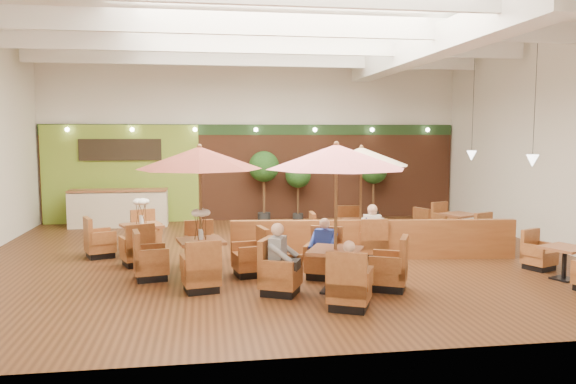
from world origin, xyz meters
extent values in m
plane|color=#381E0F|center=(0.00, 0.00, 0.00)|extent=(14.00, 14.00, 0.00)
cube|color=silver|center=(0.00, 6.00, 2.75)|extent=(14.00, 0.04, 5.50)
cube|color=silver|center=(0.00, -6.00, 2.75)|extent=(14.00, 0.04, 5.50)
cube|color=silver|center=(7.00, 0.00, 2.75)|extent=(0.04, 12.00, 5.50)
cube|color=white|center=(0.00, 0.00, 5.50)|extent=(14.00, 12.00, 0.04)
cube|color=brown|center=(0.00, 5.94, 1.60)|extent=(13.90, 0.10, 3.20)
cube|color=#1E3819|center=(0.00, 5.93, 3.05)|extent=(13.90, 0.12, 0.35)
cube|color=olive|center=(-4.40, 5.88, 1.60)|extent=(5.00, 0.08, 3.20)
cube|color=black|center=(-4.40, 5.80, 2.40)|extent=(2.60, 0.08, 0.70)
cube|color=white|center=(3.50, 0.00, 4.95)|extent=(0.60, 11.00, 0.60)
cube|color=white|center=(0.00, -1.30, 5.15)|extent=(13.60, 0.12, 0.45)
cube|color=white|center=(0.00, 1.30, 5.15)|extent=(13.60, 0.12, 0.45)
cube|color=white|center=(0.00, 4.00, 5.15)|extent=(13.60, 0.12, 0.45)
cylinder|color=black|center=(5.80, -1.00, 3.90)|extent=(0.01, 0.01, 3.20)
cone|color=white|center=(5.80, -1.00, 2.30)|extent=(0.28, 0.28, 0.28)
cylinder|color=black|center=(5.80, 2.00, 3.90)|extent=(0.01, 0.01, 3.20)
cone|color=white|center=(5.80, 2.00, 2.30)|extent=(0.28, 0.28, 0.28)
sphere|color=#FFEAC6|center=(-6.00, 5.70, 3.05)|extent=(0.14, 0.14, 0.14)
sphere|color=#FFEAC6|center=(-4.00, 5.70, 3.05)|extent=(0.14, 0.14, 0.14)
sphere|color=#FFEAC6|center=(-2.00, 5.70, 3.05)|extent=(0.14, 0.14, 0.14)
sphere|color=#FFEAC6|center=(0.00, 5.70, 3.05)|extent=(0.14, 0.14, 0.14)
sphere|color=#FFEAC6|center=(2.00, 5.70, 3.05)|extent=(0.14, 0.14, 0.14)
sphere|color=#FFEAC6|center=(4.00, 5.70, 3.05)|extent=(0.14, 0.14, 0.14)
sphere|color=#FFEAC6|center=(6.00, 5.70, 3.05)|extent=(0.14, 0.14, 0.14)
cube|color=beige|center=(-4.40, 5.10, 0.55)|extent=(3.00, 0.70, 1.10)
cube|color=brown|center=(-4.40, 5.10, 1.15)|extent=(3.00, 0.75, 0.06)
cube|color=brown|center=(2.17, -0.53, 0.46)|extent=(6.64, 0.95, 0.92)
cube|color=brown|center=(-1.81, -1.66, 0.76)|extent=(1.04, 1.04, 0.06)
cylinder|color=black|center=(-1.81, -1.66, 0.39)|extent=(0.10, 0.10, 0.69)
cube|color=black|center=(-1.81, -1.66, 0.02)|extent=(0.55, 0.55, 0.04)
cube|color=brown|center=(-1.81, -2.66, 0.31)|extent=(0.76, 0.76, 0.34)
cube|color=brown|center=(-1.86, -2.93, 0.63)|extent=(0.66, 0.23, 0.73)
cube|color=brown|center=(-2.11, -2.72, 0.52)|extent=(0.19, 0.58, 0.29)
cube|color=brown|center=(-1.51, -2.60, 0.52)|extent=(0.19, 0.58, 0.29)
cube|color=black|center=(-1.81, -2.66, 0.07)|extent=(0.68, 0.68, 0.15)
cube|color=brown|center=(-1.81, -0.67, 0.31)|extent=(0.76, 0.76, 0.34)
cube|color=brown|center=(-1.76, -0.40, 0.63)|extent=(0.66, 0.23, 0.73)
cube|color=brown|center=(-1.51, -0.61, 0.52)|extent=(0.19, 0.58, 0.29)
cube|color=brown|center=(-2.11, -0.72, 0.52)|extent=(0.19, 0.58, 0.29)
cube|color=black|center=(-1.81, -0.67, 0.07)|extent=(0.68, 0.68, 0.15)
cube|color=brown|center=(-2.81, -1.66, 0.31)|extent=(0.76, 0.76, 0.34)
cube|color=brown|center=(-2.54, -1.71, 0.63)|extent=(0.23, 0.66, 0.73)
cube|color=brown|center=(-2.86, -1.36, 0.52)|extent=(0.58, 0.19, 0.29)
cube|color=brown|center=(-2.75, -1.96, 0.52)|extent=(0.58, 0.19, 0.29)
cube|color=black|center=(-2.81, -1.66, 0.07)|extent=(0.68, 0.68, 0.15)
cube|color=brown|center=(-0.81, -1.66, 0.31)|extent=(0.76, 0.76, 0.34)
cube|color=brown|center=(-1.08, -1.61, 0.63)|extent=(0.23, 0.66, 0.73)
cube|color=brown|center=(-0.76, -1.96, 0.52)|extent=(0.58, 0.19, 0.29)
cube|color=brown|center=(-0.87, -1.36, 0.52)|extent=(0.58, 0.19, 0.29)
cube|color=black|center=(-0.81, -1.66, 0.07)|extent=(0.68, 0.68, 0.15)
cylinder|color=brown|center=(-1.81, -1.66, 1.31)|extent=(0.06, 0.06, 2.62)
cone|color=maroon|center=(-1.81, -1.66, 2.44)|extent=(2.52, 2.52, 0.45)
sphere|color=brown|center=(-1.81, -1.66, 2.67)|extent=(0.10, 0.10, 0.10)
cylinder|color=silver|center=(-1.81, -1.66, 0.90)|extent=(0.10, 0.10, 0.22)
cube|color=brown|center=(0.65, -3.08, 0.78)|extent=(1.22, 1.22, 0.06)
cylinder|color=black|center=(0.65, -3.08, 0.40)|extent=(0.11, 0.11, 0.71)
cube|color=black|center=(0.65, -3.08, 0.02)|extent=(0.64, 0.64, 0.04)
cube|color=brown|center=(0.65, -4.10, 0.32)|extent=(0.89, 0.89, 0.34)
cube|color=brown|center=(0.77, -4.35, 0.65)|extent=(0.65, 0.38, 0.75)
cube|color=brown|center=(0.37, -3.97, 0.54)|extent=(0.33, 0.57, 0.30)
cube|color=brown|center=(0.93, -4.23, 0.54)|extent=(0.33, 0.57, 0.30)
cube|color=black|center=(0.65, -4.10, 0.08)|extent=(0.79, 0.79, 0.15)
cube|color=brown|center=(0.65, -2.05, 0.32)|extent=(0.89, 0.89, 0.34)
cube|color=brown|center=(0.53, -1.80, 0.65)|extent=(0.65, 0.38, 0.75)
cube|color=brown|center=(0.93, -2.19, 0.54)|extent=(0.33, 0.57, 0.30)
cube|color=brown|center=(0.37, -1.92, 0.54)|extent=(0.33, 0.57, 0.30)
cube|color=black|center=(0.65, -2.05, 0.08)|extent=(0.79, 0.79, 0.15)
cube|color=brown|center=(-0.37, -3.08, 0.32)|extent=(0.89, 0.89, 0.34)
cube|color=brown|center=(-0.12, -2.96, 0.65)|extent=(0.38, 0.65, 0.75)
cube|color=brown|center=(-0.24, -2.79, 0.54)|extent=(0.57, 0.33, 0.30)
cube|color=brown|center=(-0.51, -3.36, 0.54)|extent=(0.57, 0.33, 0.30)
cube|color=black|center=(-0.37, -3.08, 0.08)|extent=(0.79, 0.79, 0.15)
cube|color=brown|center=(1.67, -3.08, 0.32)|extent=(0.89, 0.89, 0.34)
cube|color=brown|center=(1.42, -3.20, 0.65)|extent=(0.38, 0.65, 0.75)
cube|color=brown|center=(1.54, -3.36, 0.54)|extent=(0.57, 0.33, 0.30)
cube|color=brown|center=(1.80, -2.79, 0.54)|extent=(0.57, 0.33, 0.30)
cube|color=black|center=(1.67, -3.08, 0.08)|extent=(0.79, 0.79, 0.15)
cylinder|color=brown|center=(0.65, -3.08, 1.35)|extent=(0.06, 0.06, 2.69)
cone|color=#CC6269|center=(0.65, -3.08, 2.51)|extent=(2.58, 2.58, 0.45)
sphere|color=brown|center=(0.65, -3.08, 2.74)|extent=(0.10, 0.10, 0.10)
cube|color=brown|center=(2.16, 0.56, 0.73)|extent=(0.92, 0.92, 0.06)
cylinder|color=black|center=(2.16, 0.56, 0.38)|extent=(0.10, 0.10, 0.67)
cube|color=black|center=(2.16, 0.56, 0.02)|extent=(0.48, 0.48, 0.04)
cube|color=brown|center=(2.16, -0.40, 0.30)|extent=(0.67, 0.67, 0.33)
cube|color=brown|center=(2.17, -0.67, 0.61)|extent=(0.64, 0.14, 0.71)
cube|color=brown|center=(1.86, -0.39, 0.51)|extent=(0.12, 0.56, 0.28)
cube|color=brown|center=(2.45, -0.42, 0.51)|extent=(0.12, 0.56, 0.28)
cube|color=black|center=(2.16, -0.40, 0.07)|extent=(0.59, 0.59, 0.14)
cube|color=brown|center=(2.16, 1.53, 0.30)|extent=(0.67, 0.67, 0.33)
cube|color=brown|center=(2.14, 1.79, 0.61)|extent=(0.64, 0.14, 0.71)
cube|color=brown|center=(2.45, 1.51, 0.51)|extent=(0.12, 0.56, 0.28)
cube|color=brown|center=(1.86, 1.55, 0.51)|extent=(0.12, 0.56, 0.28)
cube|color=black|center=(2.16, 1.53, 0.07)|extent=(0.59, 0.59, 0.14)
cube|color=brown|center=(1.19, 0.56, 0.30)|extent=(0.67, 0.67, 0.33)
cube|color=brown|center=(1.46, 0.58, 0.61)|extent=(0.14, 0.64, 0.71)
cube|color=brown|center=(1.21, 0.86, 0.51)|extent=(0.56, 0.12, 0.28)
cube|color=brown|center=(1.17, 0.27, 0.51)|extent=(0.56, 0.12, 0.28)
cube|color=black|center=(1.19, 0.56, 0.07)|extent=(0.59, 0.59, 0.14)
cylinder|color=brown|center=(2.16, 0.56, 1.27)|extent=(0.06, 0.06, 2.54)
cone|color=#C8B08C|center=(2.16, 0.56, 2.36)|extent=(2.44, 2.44, 0.45)
sphere|color=brown|center=(2.16, 0.56, 2.59)|extent=(0.10, 0.10, 0.10)
cube|color=brown|center=(-3.22, 0.60, 0.73)|extent=(1.13, 1.13, 0.06)
cylinder|color=black|center=(-3.22, 0.60, 0.38)|extent=(0.10, 0.10, 0.67)
cube|color=black|center=(-3.22, 0.60, 0.02)|extent=(0.60, 0.60, 0.04)
cube|color=brown|center=(-3.22, -0.37, 0.31)|extent=(0.82, 0.82, 0.33)
cube|color=brown|center=(-3.32, -0.62, 0.61)|extent=(0.62, 0.33, 0.71)
cube|color=brown|center=(-3.49, -0.48, 0.51)|extent=(0.29, 0.55, 0.29)
cube|color=brown|center=(-2.95, -0.26, 0.51)|extent=(0.29, 0.55, 0.29)
cube|color=black|center=(-3.22, -0.37, 0.07)|extent=(0.73, 0.73, 0.14)
cube|color=brown|center=(-3.22, 1.56, 0.31)|extent=(0.82, 0.82, 0.33)
cube|color=brown|center=(-3.12, 1.81, 0.61)|extent=(0.62, 0.33, 0.71)
cube|color=brown|center=(-2.95, 1.67, 0.51)|extent=(0.29, 0.55, 0.29)
cube|color=brown|center=(-3.49, 1.45, 0.51)|extent=(0.29, 0.55, 0.29)
cube|color=black|center=(-3.22, 1.56, 0.07)|extent=(0.73, 0.73, 0.14)
cube|color=brown|center=(-4.19, 0.60, 0.31)|extent=(0.82, 0.82, 0.33)
cube|color=brown|center=(-3.94, 0.50, 0.61)|extent=(0.33, 0.62, 0.71)
cube|color=brown|center=(-4.30, 0.87, 0.51)|extent=(0.55, 0.29, 0.29)
cube|color=brown|center=(-4.08, 0.32, 0.51)|extent=(0.55, 0.29, 0.29)
cube|color=black|center=(-4.19, 0.60, 0.07)|extent=(0.73, 0.73, 0.14)
cylinder|color=silver|center=(-3.22, 0.60, 0.87)|extent=(0.10, 0.10, 0.22)
cube|color=brown|center=(5.40, -2.91, 0.65)|extent=(1.00, 1.00, 0.05)
cylinder|color=black|center=(5.40, -2.91, 0.33)|extent=(0.09, 0.09, 0.59)
cube|color=black|center=(5.40, -2.91, 0.02)|extent=(0.53, 0.53, 0.04)
cube|color=brown|center=(5.40, -2.05, 0.27)|extent=(0.73, 0.73, 0.29)
cube|color=brown|center=(5.49, -1.84, 0.54)|extent=(0.55, 0.30, 0.63)
cube|color=brown|center=(5.64, -1.95, 0.45)|extent=(0.26, 0.48, 0.25)
cube|color=brown|center=(5.16, -2.16, 0.45)|extent=(0.26, 0.48, 0.25)
cube|color=black|center=(5.40, -2.05, 0.06)|extent=(0.65, 0.65, 0.13)
cube|color=brown|center=(5.25, 1.46, 0.69)|extent=(1.07, 1.07, 0.06)
cylinder|color=black|center=(5.25, 1.46, 0.36)|extent=(0.10, 0.10, 0.63)
cube|color=black|center=(5.25, 1.46, 0.02)|extent=(0.57, 0.57, 0.04)
cube|color=brown|center=(5.25, 0.55, 0.29)|extent=(0.78, 0.78, 0.31)
cube|color=brown|center=(5.15, 0.32, 0.58)|extent=(0.59, 0.32, 0.67)
cube|color=brown|center=(4.99, 0.44, 0.48)|extent=(0.27, 0.52, 0.27)
cube|color=brown|center=(5.50, 0.66, 0.48)|extent=(0.27, 0.52, 0.27)
cube|color=black|center=(5.25, 0.55, 0.07)|extent=(0.69, 0.69, 0.13)
cube|color=brown|center=(5.25, 2.38, 0.29)|extent=(0.78, 0.78, 0.31)
cube|color=brown|center=(5.34, 2.61, 0.58)|extent=(0.59, 0.32, 0.67)
cube|color=brown|center=(5.50, 2.48, 0.48)|extent=(0.27, 0.52, 0.27)
cube|color=brown|center=(4.99, 2.27, 0.48)|extent=(0.27, 0.52, 0.27)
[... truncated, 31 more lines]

